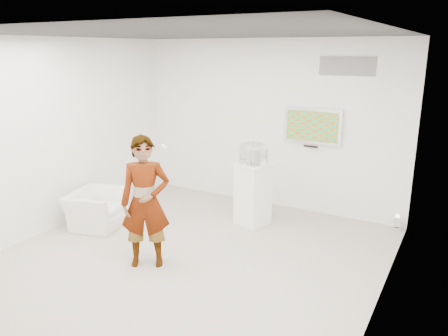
# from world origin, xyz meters

# --- Properties ---
(room) EXTENTS (5.01, 5.01, 3.00)m
(room) POSITION_xyz_m (0.00, 0.00, 1.50)
(room) COLOR #BDB6AD
(room) RESTS_ON ground
(tv) EXTENTS (1.00, 0.08, 0.60)m
(tv) POSITION_xyz_m (0.85, 2.45, 1.55)
(tv) COLOR silver
(tv) RESTS_ON room
(logo_decal) EXTENTS (0.90, 0.02, 0.30)m
(logo_decal) POSITION_xyz_m (1.35, 2.49, 2.55)
(logo_decal) COLOR slate
(logo_decal) RESTS_ON room
(person) EXTENTS (0.77, 0.70, 1.77)m
(person) POSITION_xyz_m (-0.39, -0.51, 0.88)
(person) COLOR white
(person) RESTS_ON room
(armchair) EXTENTS (0.98, 1.07, 0.58)m
(armchair) POSITION_xyz_m (-1.96, 0.12, 0.29)
(armchair) COLOR white
(armchair) RESTS_ON room
(pedestal) EXTENTS (0.63, 0.63, 1.03)m
(pedestal) POSITION_xyz_m (0.22, 1.47, 0.52)
(pedestal) COLOR white
(pedestal) RESTS_ON room
(floor_uplight) EXTENTS (0.18, 0.18, 0.25)m
(floor_uplight) POSITION_xyz_m (2.36, 2.36, 0.12)
(floor_uplight) COLOR white
(floor_uplight) RESTS_ON room
(vitrine) EXTENTS (0.42, 0.42, 0.32)m
(vitrine) POSITION_xyz_m (0.22, 1.47, 1.19)
(vitrine) COLOR white
(vitrine) RESTS_ON pedestal
(console) EXTENTS (0.07, 0.17, 0.23)m
(console) POSITION_xyz_m (0.22, 1.47, 1.15)
(console) COLOR white
(console) RESTS_ON pedestal
(wii_remote) EXTENTS (0.14, 0.11, 0.04)m
(wii_remote) POSITION_xyz_m (-0.26, -0.25, 1.59)
(wii_remote) COLOR white
(wii_remote) RESTS_ON person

